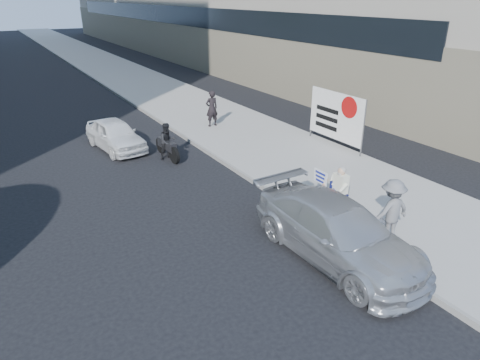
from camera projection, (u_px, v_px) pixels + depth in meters
ground at (261, 228)px, 11.73m from camera, size 160.00×160.00×0.00m
near_sidewalk at (149, 86)px, 29.31m from camera, size 5.00×120.00×0.15m
seated_protester at (336, 187)px, 12.15m from camera, size 0.83×1.12×1.31m
jogger at (391, 211)px, 10.58m from camera, size 1.12×0.72×1.65m
pedestrian_woman at (212, 109)px, 19.95m from camera, size 0.62×0.41×1.68m
protest_banner at (336, 116)px, 17.16m from camera, size 0.08×3.06×2.20m
parked_sedan at (337, 231)px, 10.19m from camera, size 2.06×4.88×1.41m
white_sedan_near at (115, 135)px, 17.50m from camera, size 1.90×3.76×1.23m
motorcycle at (168, 143)px, 16.46m from camera, size 0.73×2.05×1.42m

